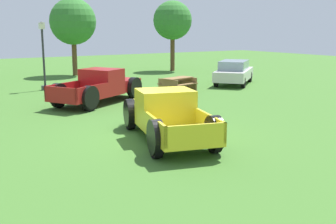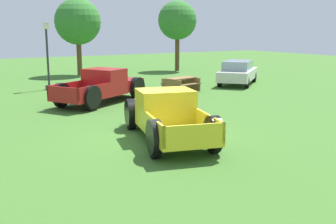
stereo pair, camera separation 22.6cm
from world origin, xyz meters
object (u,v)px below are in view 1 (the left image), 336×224
at_px(pickup_truck_behind_left, 103,86).
at_px(oak_tree_center, 173,21).
at_px(sedan_distant_a, 234,72).
at_px(picnic_table, 178,83).
at_px(lamp_post_near, 43,54).
at_px(oak_tree_west, 73,22).
at_px(pickup_truck_foreground, 165,115).

xyz_separation_m(pickup_truck_behind_left, oak_tree_center, (10.94, 10.89, 3.33)).
bearing_deg(sedan_distant_a, pickup_truck_behind_left, -170.58).
height_order(pickup_truck_behind_left, picnic_table, pickup_truck_behind_left).
distance_m(pickup_truck_behind_left, lamp_post_near, 5.72).
height_order(picnic_table, oak_tree_west, oak_tree_west).
bearing_deg(picnic_table, oak_tree_center, 58.74).
relative_size(pickup_truck_foreground, picnic_table, 2.56).
bearing_deg(lamp_post_near, pickup_truck_foreground, -88.71).
xyz_separation_m(pickup_truck_behind_left, lamp_post_near, (-1.22, 5.44, 1.26)).
bearing_deg(pickup_truck_foreground, pickup_truck_behind_left, 82.53).
bearing_deg(pickup_truck_behind_left, pickup_truck_foreground, -97.47).
bearing_deg(pickup_truck_behind_left, sedan_distant_a, 9.42).
height_order(lamp_post_near, oak_tree_center, oak_tree_center).
height_order(pickup_truck_foreground, oak_tree_west, oak_tree_west).
xyz_separation_m(pickup_truck_foreground, lamp_post_near, (-0.28, 12.57, 1.28)).
relative_size(pickup_truck_foreground, lamp_post_near, 1.40).
height_order(pickup_truck_foreground, lamp_post_near, lamp_post_near).
distance_m(pickup_truck_behind_left, oak_tree_center, 15.80).
relative_size(pickup_truck_foreground, pickup_truck_behind_left, 0.99).
height_order(lamp_post_near, oak_tree_west, oak_tree_west).
bearing_deg(lamp_post_near, oak_tree_west, 57.43).
distance_m(pickup_truck_foreground, oak_tree_center, 21.84).
xyz_separation_m(lamp_post_near, picnic_table, (6.12, -4.51, -1.53)).
bearing_deg(lamp_post_near, sedan_distant_a, -19.70).
distance_m(lamp_post_near, picnic_table, 7.75).
bearing_deg(picnic_table, pickup_truck_foreground, -125.87).
xyz_separation_m(pickup_truck_behind_left, oak_tree_west, (2.85, 11.80, 3.18)).
distance_m(pickup_truck_behind_left, sedan_distant_a, 9.69).
height_order(pickup_truck_foreground, picnic_table, pickup_truck_foreground).
xyz_separation_m(sedan_distant_a, picnic_table, (-4.66, -0.65, -0.29)).
height_order(pickup_truck_behind_left, oak_tree_center, oak_tree_center).
height_order(pickup_truck_behind_left, oak_tree_west, oak_tree_west).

